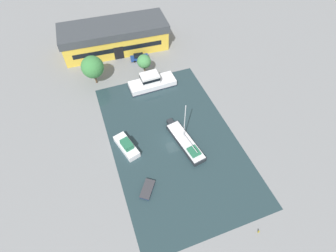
{
  "coord_description": "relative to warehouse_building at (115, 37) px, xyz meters",
  "views": [
    {
      "loc": [
        -11.45,
        -28.21,
        41.88
      ],
      "look_at": [
        0.0,
        2.91,
        1.0
      ],
      "focal_mm": 28.0,
      "sensor_mm": 36.0,
      "label": 1
    }
  ],
  "objects": [
    {
      "name": "ground_plane",
      "position": [
        3.43,
        -34.05,
        -3.5
      ],
      "size": [
        440.0,
        440.0,
        0.0
      ],
      "primitive_type": "plane",
      "color": "gray"
    },
    {
      "name": "water_canal",
      "position": [
        3.43,
        -34.05,
        -3.49
      ],
      "size": [
        23.83,
        38.77,
        0.01
      ],
      "primitive_type": "cube",
      "color": "#23383D",
      "rests_on": "ground"
    },
    {
      "name": "warehouse_building",
      "position": [
        0.0,
        0.0,
        0.0
      ],
      "size": [
        27.91,
        11.48,
        6.91
      ],
      "rotation": [
        0.0,
        0.0,
        -0.05
      ],
      "color": "gold",
      "rests_on": "ground"
    },
    {
      "name": "quay_tree_near_building",
      "position": [
        4.11,
        -12.95,
        0.24
      ],
      "size": [
        3.27,
        3.27,
        5.39
      ],
      "color": "brown",
      "rests_on": "ground"
    },
    {
      "name": "quay_tree_by_water",
      "position": [
        -7.62,
        -12.01,
        1.11
      ],
      "size": [
        5.07,
        5.07,
        7.15
      ],
      "color": "brown",
      "rests_on": "ground"
    },
    {
      "name": "parked_car",
      "position": [
        4.41,
        -7.02,
        -2.68
      ],
      "size": [
        4.74,
        2.2,
        1.61
      ],
      "rotation": [
        0.0,
        0.0,
        4.61
      ],
      "color": "navy",
      "rests_on": "ground"
    },
    {
      "name": "sailboat_moored",
      "position": [
        5.31,
        -35.61,
        -2.93
      ],
      "size": [
        4.35,
        11.9,
        10.04
      ],
      "rotation": [
        0.0,
        0.0,
        0.17
      ],
      "color": "#23282D",
      "rests_on": "water_canal"
    },
    {
      "name": "motor_cruiser",
      "position": [
        4.3,
        -17.69,
        -2.22
      ],
      "size": [
        10.95,
        4.34,
        3.56
      ],
      "rotation": [
        0.0,
        0.0,
        1.6
      ],
      "color": "white",
      "rests_on": "water_canal"
    },
    {
      "name": "small_dinghy",
      "position": [
        -4.49,
        -42.46,
        -3.24
      ],
      "size": [
        3.56,
        4.0,
        0.49
      ],
      "rotation": [
        0.0,
        0.0,
        2.52
      ],
      "color": "#19234C",
      "rests_on": "water_canal"
    },
    {
      "name": "cabin_boat",
      "position": [
        -5.62,
        -32.93,
        -2.63
      ],
      "size": [
        3.93,
        6.63,
        2.35
      ],
      "rotation": [
        0.0,
        0.0,
        0.28
      ],
      "color": "white",
      "rests_on": "water_canal"
    },
    {
      "name": "mooring_bollard",
      "position": [
        9.49,
        -55.13,
        -3.16
      ],
      "size": [
        0.24,
        0.24,
        0.63
      ],
      "color": "olive",
      "rests_on": "ground"
    }
  ]
}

